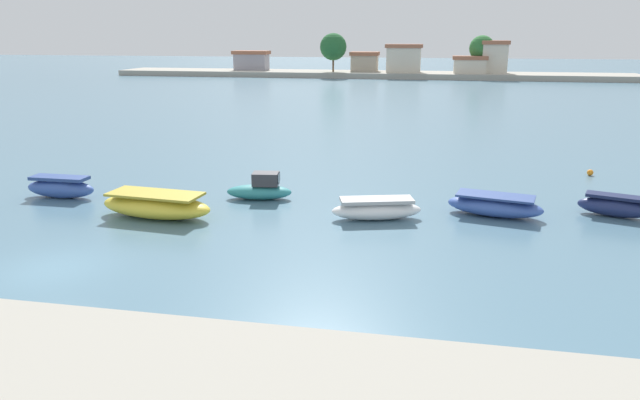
# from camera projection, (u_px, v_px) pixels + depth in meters

# --- Properties ---
(ground_plane) EXTENTS (400.00, 400.00, 0.00)m
(ground_plane) POSITION_uv_depth(u_px,v_px,m) (54.00, 269.00, 21.26)
(ground_plane) COLOR slate
(moored_boat_1) EXTENTS (3.76, 1.17, 1.14)m
(moored_boat_1) POSITION_uv_depth(u_px,v_px,m) (61.00, 187.00, 30.41)
(moored_boat_1) COLOR #3856A8
(moored_boat_1) RESTS_ON ground
(moored_boat_2) EXTENTS (5.64, 2.51, 1.18)m
(moored_boat_2) POSITION_uv_depth(u_px,v_px,m) (156.00, 206.00, 27.11)
(moored_boat_2) COLOR yellow
(moored_boat_2) RESTS_ON ground
(moored_boat_3) EXTENTS (3.51, 1.68, 1.41)m
(moored_boat_3) POSITION_uv_depth(u_px,v_px,m) (261.00, 189.00, 30.14)
(moored_boat_3) COLOR teal
(moored_boat_3) RESTS_ON ground
(moored_boat_4) EXTENTS (4.37, 2.40, 1.00)m
(moored_boat_4) POSITION_uv_depth(u_px,v_px,m) (376.00, 209.00, 26.86)
(moored_boat_4) COLOR white
(moored_boat_4) RESTS_ON ground
(moored_boat_5) EXTENTS (4.63, 2.58, 1.02)m
(moored_boat_5) POSITION_uv_depth(u_px,v_px,m) (495.00, 206.00, 27.38)
(moored_boat_5) COLOR #3856A8
(moored_boat_5) RESTS_ON ground
(moored_boat_6) EXTENTS (3.45, 1.98, 1.03)m
(moored_boat_6) POSITION_uv_depth(u_px,v_px,m) (616.00, 206.00, 27.26)
(moored_boat_6) COLOR navy
(moored_boat_6) RESTS_ON ground
(mooring_buoy_0) EXTENTS (0.37, 0.37, 0.37)m
(mooring_buoy_0) POSITION_uv_depth(u_px,v_px,m) (590.00, 173.00, 35.26)
(mooring_buoy_0) COLOR orange
(mooring_buoy_0) RESTS_ON ground
(distant_shoreline) EXTENTS (101.73, 10.76, 8.45)m
(distant_shoreline) POSITION_uv_depth(u_px,v_px,m) (379.00, 67.00, 114.96)
(distant_shoreline) COLOR #9E998C
(distant_shoreline) RESTS_ON ground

